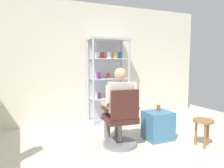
# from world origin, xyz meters

# --- Properties ---
(back_wall) EXTENTS (6.00, 0.10, 2.70)m
(back_wall) POSITION_xyz_m (0.00, 3.00, 1.35)
(back_wall) COLOR silver
(back_wall) RESTS_ON ground
(display_cabinet_main) EXTENTS (0.90, 0.45, 1.90)m
(display_cabinet_main) POSITION_xyz_m (0.40, 2.76, 0.97)
(display_cabinet_main) COLOR #B7B7BC
(display_cabinet_main) RESTS_ON ground
(office_chair) EXTENTS (0.58, 0.56, 0.96)m
(office_chair) POSITION_xyz_m (0.02, 1.26, 0.39)
(office_chair) COLOR slate
(office_chair) RESTS_ON ground
(seated_shopkeeper) EXTENTS (0.51, 0.59, 1.29)m
(seated_shopkeeper) POSITION_xyz_m (0.04, 1.42, 0.71)
(seated_shopkeeper) COLOR slate
(seated_shopkeeper) RESTS_ON ground
(storage_crate) EXTENTS (0.47, 0.41, 0.50)m
(storage_crate) POSITION_xyz_m (0.78, 1.31, 0.25)
(storage_crate) COLOR teal
(storage_crate) RESTS_ON ground
(tea_glass) EXTENTS (0.07, 0.07, 0.11)m
(tea_glass) POSITION_xyz_m (0.82, 1.36, 0.56)
(tea_glass) COLOR brown
(tea_glass) RESTS_ON storage_crate
(wooden_stool) EXTENTS (0.32, 0.32, 0.45)m
(wooden_stool) POSITION_xyz_m (1.26, 0.74, 0.36)
(wooden_stool) COLOR olive
(wooden_stool) RESTS_ON ground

